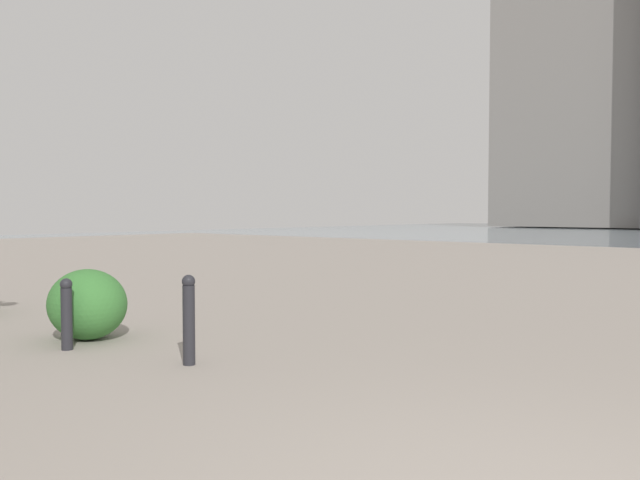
{
  "coord_description": "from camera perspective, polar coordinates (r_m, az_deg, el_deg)",
  "views": [
    {
      "loc": [
        -1.12,
        2.87,
        1.5
      ],
      "look_at": [
        6.75,
        -6.19,
        0.98
      ],
      "focal_mm": 36.57,
      "sensor_mm": 36.0,
      "label": 1
    }
  ],
  "objects": [
    {
      "name": "bollard_near",
      "position": [
        6.53,
        -11.41,
        -6.71
      ],
      "size": [
        0.13,
        0.13,
        0.89
      ],
      "color": "#232328",
      "rests_on": "ground"
    },
    {
      "name": "shrub_low",
      "position": [
        8.14,
        -19.69,
        -5.32
      ],
      "size": [
        0.97,
        0.88,
        0.83
      ],
      "color": "#387533",
      "rests_on": "ground"
    },
    {
      "name": "bollard_mid",
      "position": [
        7.61,
        -21.29,
        -5.94
      ],
      "size": [
        0.13,
        0.13,
        0.78
      ],
      "color": "#232328",
      "rests_on": "ground"
    },
    {
      "name": "building_annex",
      "position": [
        75.11,
        22.68,
        11.96
      ],
      "size": [
        16.19,
        13.87,
        28.2
      ],
      "color": "gray",
      "rests_on": "ground"
    }
  ]
}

